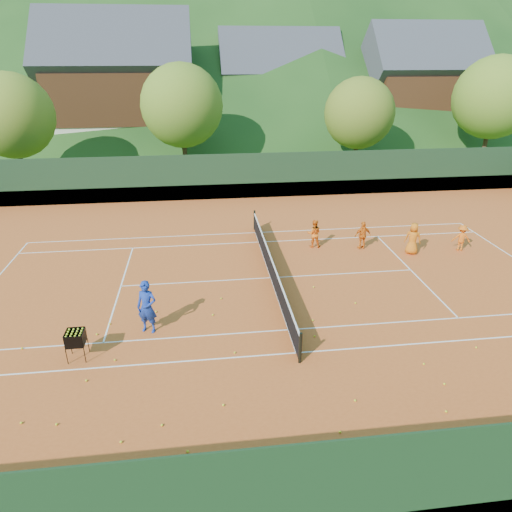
{
  "coord_description": "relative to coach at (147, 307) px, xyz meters",
  "views": [
    {
      "loc": [
        -2.83,
        -17.56,
        9.04
      ],
      "look_at": [
        -0.66,
        0.0,
        1.1
      ],
      "focal_mm": 32.0,
      "sensor_mm": 36.0,
      "label": 1
    }
  ],
  "objects": [
    {
      "name": "clay_court",
      "position": [
        4.9,
        3.57,
        -0.98
      ],
      "size": [
        40.0,
        24.0,
        0.02
      ],
      "primitive_type": "cube",
      "color": "#BC511E",
      "rests_on": "ground"
    },
    {
      "name": "tennis_ball_18",
      "position": [
        -1.47,
        0.58,
        -0.94
      ],
      "size": [
        0.07,
        0.07,
        0.07
      ],
      "primitive_type": "sphere",
      "color": "#CFDF25",
      "rests_on": "clay_court"
    },
    {
      "name": "student_a",
      "position": [
        7.56,
        6.74,
        -0.26
      ],
      "size": [
        0.78,
        0.66,
        1.43
      ],
      "primitive_type": "imported",
      "rotation": [
        0.0,
        0.0,
        2.96
      ],
      "color": "orange",
      "rests_on": "clay_court"
    },
    {
      "name": "tennis_ball_17",
      "position": [
        -1.8,
        -0.06,
        -0.94
      ],
      "size": [
        0.07,
        0.07,
        0.07
      ],
      "primitive_type": "sphere",
      "color": "#CFDF25",
      "rests_on": "clay_court"
    },
    {
      "name": "tennis_ball_20",
      "position": [
        -0.95,
        -1.63,
        -0.94
      ],
      "size": [
        0.07,
        0.07,
        0.07
      ],
      "primitive_type": "sphere",
      "color": "#CFDF25",
      "rests_on": "clay_court"
    },
    {
      "name": "tennis_ball_25",
      "position": [
        -2.99,
        -4.09,
        -0.94
      ],
      "size": [
        0.07,
        0.07,
        0.07
      ],
      "primitive_type": "sphere",
      "color": "#CFDF25",
      "rests_on": "clay_court"
    },
    {
      "name": "tree_b",
      "position": [
        0.9,
        23.57,
        4.21
      ],
      "size": [
        6.4,
        6.4,
        8.4
      ],
      "color": "#412A1A",
      "rests_on": "ground"
    },
    {
      "name": "tennis_ball_3",
      "position": [
        2.89,
        -1.7,
        -0.94
      ],
      "size": [
        0.07,
        0.07,
        0.07
      ],
      "primitive_type": "sphere",
      "color": "#CFDF25",
      "rests_on": "clay_court"
    },
    {
      "name": "tennis_ball_8",
      "position": [
        5.89,
        -0.1,
        -0.94
      ],
      "size": [
        0.07,
        0.07,
        0.07
      ],
      "primitive_type": "sphere",
      "color": "#CFDF25",
      "rests_on": "clay_court"
    },
    {
      "name": "perimeter_fence",
      "position": [
        4.9,
        3.57,
        0.28
      ],
      "size": [
        40.4,
        24.24,
        3.0
      ],
      "color": "black",
      "rests_on": "clay_court"
    },
    {
      "name": "tree_a",
      "position": [
        -11.1,
        21.57,
        3.88
      ],
      "size": [
        6.0,
        6.0,
        7.88
      ],
      "color": "#3F2919",
      "rests_on": "ground"
    },
    {
      "name": "student_c",
      "position": [
        12.1,
        5.32,
        -0.18
      ],
      "size": [
        0.9,
        0.76,
        1.57
      ],
      "primitive_type": "imported",
      "rotation": [
        0.0,
        0.0,
        2.73
      ],
      "color": "orange",
      "rests_on": "clay_court"
    },
    {
      "name": "tennis_ball_0",
      "position": [
        10.89,
        -2.41,
        -0.94
      ],
      "size": [
        0.07,
        0.07,
        0.07
      ],
      "primitive_type": "sphere",
      "color": "#CFDF25",
      "rests_on": "clay_court"
    },
    {
      "name": "tennis_ball_22",
      "position": [
        2.64,
        1.94,
        -0.94
      ],
      "size": [
        0.07,
        0.07,
        0.07
      ],
      "primitive_type": "sphere",
      "color": "#CFDF25",
      "rests_on": "clay_court"
    },
    {
      "name": "tennis_ball_5",
      "position": [
        8.76,
        -3.03,
        -0.94
      ],
      "size": [
        0.07,
        0.07,
        0.07
      ],
      "primitive_type": "sphere",
      "color": "#CFDF25",
      "rests_on": "clay_court"
    },
    {
      "name": "tennis_ball_15",
      "position": [
        1.41,
        -5.59,
        -0.94
      ],
      "size": [
        0.07,
        0.07,
        0.07
      ],
      "primitive_type": "sphere",
      "color": "#CFDF25",
      "rests_on": "clay_court"
    },
    {
      "name": "ground",
      "position": [
        4.9,
        3.57,
        -0.99
      ],
      "size": [
        400.0,
        400.0,
        0.0
      ],
      "primitive_type": "plane",
      "color": "#2E4D18",
      "rests_on": "ground"
    },
    {
      "name": "chalet_right",
      "position": [
        24.9,
        33.57,
        4.27
      ],
      "size": [
        11.5,
        8.82,
        11.91
      ],
      "color": "beige",
      "rests_on": "ground"
    },
    {
      "name": "court_lines",
      "position": [
        4.9,
        3.57,
        -0.97
      ],
      "size": [
        23.83,
        11.03,
        0.0
      ],
      "color": "white",
      "rests_on": "clay_court"
    },
    {
      "name": "tennis_ball_12",
      "position": [
        -4.11,
        -0.6,
        -0.94
      ],
      "size": [
        0.07,
        0.07,
        0.07
      ],
      "primitive_type": "sphere",
      "color": "#CFDF25",
      "rests_on": "clay_court"
    },
    {
      "name": "tennis_ball_6",
      "position": [
        0.72,
        -4.63,
        -0.94
      ],
      "size": [
        0.07,
        0.07,
        0.07
      ],
      "primitive_type": "sphere",
      "color": "#CFDF25",
      "rests_on": "clay_court"
    },
    {
      "name": "tennis_ball_14",
      "position": [
        2.37,
        -4.08,
        -0.94
      ],
      "size": [
        0.07,
        0.07,
        0.07
      ],
      "primitive_type": "sphere",
      "color": "#CFDF25",
      "rests_on": "clay_court"
    },
    {
      "name": "tennis_ball_24",
      "position": [
        7.84,
        0.93,
        -0.94
      ],
      "size": [
        0.07,
        0.07,
        0.07
      ],
      "primitive_type": "sphere",
      "color": "#CFDF25",
      "rests_on": "clay_court"
    },
    {
      "name": "tree_d",
      "position": [
        26.9,
        23.57,
        4.53
      ],
      "size": [
        6.8,
        6.8,
        8.93
      ],
      "color": "#3F2719",
      "rests_on": "ground"
    },
    {
      "name": "tennis_ball_1",
      "position": [
        6.53,
        2.43,
        -0.94
      ],
      "size": [
        0.07,
        0.07,
        0.07
      ],
      "primitive_type": "sphere",
      "color": "#CFDF25",
      "rests_on": "clay_court"
    },
    {
      "name": "tennis_ball_13",
      "position": [
        5.7,
        -1.1,
        -0.94
      ],
      "size": [
        0.07,
        0.07,
        0.07
      ],
      "primitive_type": "sphere",
      "color": "#CFDF25",
      "rests_on": "clay_court"
    },
    {
      "name": "ball_hopper",
      "position": [
        -2.12,
        -1.32,
        -0.22
      ],
      "size": [
        0.57,
        0.57,
        1.0
      ],
      "color": "black",
      "rests_on": "clay_court"
    },
    {
      "name": "tennis_ball_9",
      "position": [
        8.42,
        -5.08,
        -0.94
      ],
      "size": [
        0.07,
        0.07,
        0.07
      ],
      "primitive_type": "sphere",
      "color": "#CFDF25",
      "rests_on": "clay_court"
    },
    {
      "name": "tennis_net",
      "position": [
        4.9,
        3.57,
        -0.47
      ],
      "size": [
        0.1,
        12.07,
        1.1
      ],
      "color": "black",
      "rests_on": "clay_court"
    },
    {
      "name": "tennis_ball_23",
      "position": [
        -0.26,
        -5.08,
        -0.94
      ],
      "size": [
        0.07,
        0.07,
        0.07
      ],
      "primitive_type": "sphere",
      "color": "#CFDF25",
      "rests_on": "clay_court"
    },
    {
      "name": "tennis_ball_4",
      "position": [
        5.32,
        -5.44,
        -0.94
      ],
      "size": [
        0.07,
        0.07,
        0.07
      ],
      "primitive_type": "sphere",
      "color": "#CFDF25",
      "rests_on": "clay_court"
    },
    {
      "name": "tennis_ball_16",
      "position": [
        0.13,
        1.23,
        -0.94
      ],
      "size": [
        0.07,
        0.07,
        0.07
      ],
      "primitive_type": "sphere",
      "color": "#CFDF25",
      "rests_on": "clay_court"
    },
    {
      "name": "tennis_ball_21",
      "position": [
        2.26,
        0.73,
        -0.94
      ],
      "size": [
        0.07,
        0.07,
        0.07
      ],
      "primitive_type": "sphere",
      "color": "#CFDF25",
      "rests_on": "clay_court"
    },
    {
      "name": "tennis_ball_7",
      "position": [
        -2.04,
        -4.26,
        -0.94
      ],
      "size": [
        0.07,
        0.07,
        0.07
      ],
      "primitive_type": "sphere",
      "color": "#CFDF25",
      "rests_on": "clay_court"
    },
    {
      "name": "student_d",
      "position": [
        14.67,
        5.43,
        -0.31
      ],
      "size": [
        0.96,
        0.72,
        1.31
      ],
      "primitive_type": "imported",
      "rotation": [
        0.0,
        0.0,
        2.83
      ],
      "color": "orange",
      "rests_on": "clay_court"
    },
    {
      "name": "tennis_ball_10",
      "position": [
        -1.64,
        -2.54,
        -0.94
      ],
      "size": [
        0.07,
        0.07,
        0.07
      ],
      "primitive_type": "sphere",
      "color": "#CFDF25",
      "rests_on": "clay_court"
    },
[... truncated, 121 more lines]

